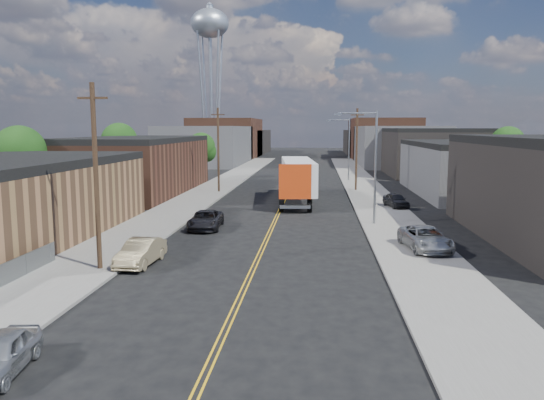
% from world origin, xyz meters
% --- Properties ---
extents(ground, '(260.00, 260.00, 0.00)m').
position_xyz_m(ground, '(0.00, 60.00, 0.00)').
color(ground, black).
rests_on(ground, ground).
extents(centerline, '(0.32, 120.00, 0.01)m').
position_xyz_m(centerline, '(0.00, 45.00, 0.01)').
color(centerline, gold).
rests_on(centerline, ground).
extents(sidewalk_left, '(5.00, 140.00, 0.15)m').
position_xyz_m(sidewalk_left, '(-9.50, 45.00, 0.07)').
color(sidewalk_left, slate).
rests_on(sidewalk_left, ground).
extents(sidewalk_right, '(5.00, 140.00, 0.15)m').
position_xyz_m(sidewalk_right, '(9.50, 45.00, 0.07)').
color(sidewalk_right, slate).
rests_on(sidewalk_right, ground).
extents(warehouse_tan, '(12.00, 22.00, 5.60)m').
position_xyz_m(warehouse_tan, '(-18.00, 18.00, 2.80)').
color(warehouse_tan, brown).
rests_on(warehouse_tan, ground).
extents(warehouse_brown, '(12.00, 26.00, 6.60)m').
position_xyz_m(warehouse_brown, '(-18.00, 44.00, 3.30)').
color(warehouse_brown, '#4A2A1D').
rests_on(warehouse_brown, ground).
extents(industrial_right_b, '(14.00, 24.00, 6.10)m').
position_xyz_m(industrial_right_b, '(22.00, 46.00, 3.05)').
color(industrial_right_b, '#3B3A3D').
rests_on(industrial_right_b, ground).
extents(industrial_right_c, '(14.00, 22.00, 7.60)m').
position_xyz_m(industrial_right_c, '(22.00, 72.00, 3.80)').
color(industrial_right_c, black).
rests_on(industrial_right_c, ground).
extents(skyline_left_a, '(16.00, 30.00, 8.00)m').
position_xyz_m(skyline_left_a, '(-20.00, 95.00, 4.00)').
color(skyline_left_a, '#3B3A3D').
rests_on(skyline_left_a, ground).
extents(skyline_right_a, '(16.00, 30.00, 8.00)m').
position_xyz_m(skyline_right_a, '(20.00, 95.00, 4.00)').
color(skyline_right_a, '#3B3A3D').
rests_on(skyline_right_a, ground).
extents(skyline_left_b, '(16.00, 26.00, 10.00)m').
position_xyz_m(skyline_left_b, '(-20.00, 120.00, 5.00)').
color(skyline_left_b, '#4A2A1D').
rests_on(skyline_left_b, ground).
extents(skyline_right_b, '(16.00, 26.00, 10.00)m').
position_xyz_m(skyline_right_b, '(20.00, 120.00, 5.00)').
color(skyline_right_b, '#4A2A1D').
rests_on(skyline_right_b, ground).
extents(skyline_left_c, '(16.00, 40.00, 7.00)m').
position_xyz_m(skyline_left_c, '(-20.00, 140.00, 3.50)').
color(skyline_left_c, black).
rests_on(skyline_left_c, ground).
extents(skyline_right_c, '(16.00, 40.00, 7.00)m').
position_xyz_m(skyline_right_c, '(20.00, 140.00, 3.50)').
color(skyline_right_c, black).
rests_on(skyline_right_c, ground).
extents(water_tower, '(9.00, 9.00, 36.90)m').
position_xyz_m(water_tower, '(-22.00, 110.00, 30.65)').
color(water_tower, gray).
rests_on(water_tower, ground).
extents(streetlight_near, '(3.39, 0.25, 9.00)m').
position_xyz_m(streetlight_near, '(7.60, 25.00, 5.33)').
color(streetlight_near, gray).
rests_on(streetlight_near, ground).
extents(streetlight_far, '(3.39, 0.25, 9.00)m').
position_xyz_m(streetlight_far, '(7.60, 60.00, 5.33)').
color(streetlight_far, gray).
rests_on(streetlight_far, ground).
extents(utility_pole_left_near, '(1.60, 0.26, 10.00)m').
position_xyz_m(utility_pole_left_near, '(-8.20, 10.00, 5.14)').
color(utility_pole_left_near, black).
rests_on(utility_pole_left_near, ground).
extents(utility_pole_left_far, '(1.60, 0.26, 10.00)m').
position_xyz_m(utility_pole_left_far, '(-8.20, 45.00, 5.14)').
color(utility_pole_left_far, black).
rests_on(utility_pole_left_far, ground).
extents(utility_pole_right, '(1.60, 0.26, 10.00)m').
position_xyz_m(utility_pole_right, '(8.20, 48.00, 5.14)').
color(utility_pole_right, black).
rests_on(utility_pole_right, ground).
extents(tree_left_near, '(4.85, 4.76, 7.91)m').
position_xyz_m(tree_left_near, '(-23.94, 30.00, 5.18)').
color(tree_left_near, black).
rests_on(tree_left_near, ground).
extents(tree_left_mid, '(5.10, 5.04, 8.37)m').
position_xyz_m(tree_left_mid, '(-23.94, 55.00, 5.48)').
color(tree_left_mid, black).
rests_on(tree_left_mid, ground).
extents(tree_left_far, '(4.35, 4.20, 6.97)m').
position_xyz_m(tree_left_far, '(-13.94, 62.00, 4.57)').
color(tree_left_far, black).
rests_on(tree_left_far, ground).
extents(tree_right_far, '(4.85, 4.76, 7.91)m').
position_xyz_m(tree_right_far, '(30.06, 60.00, 5.18)').
color(tree_right_far, black).
rests_on(tree_right_far, ground).
extents(semi_truck, '(4.13, 17.23, 4.46)m').
position_xyz_m(semi_truck, '(1.50, 38.53, 2.54)').
color(semi_truck, silver).
rests_on(semi_truck, ground).
extents(car_left_a, '(1.99, 3.95, 1.29)m').
position_xyz_m(car_left_a, '(-6.40, -2.00, 0.65)').
color(car_left_a, '#ADB1B3').
rests_on(car_left_a, ground).
extents(car_left_b, '(1.81, 4.51, 1.46)m').
position_xyz_m(car_left_b, '(-6.40, 11.39, 0.73)').
color(car_left_b, '#978763').
rests_on(car_left_b, ground).
extents(car_left_c, '(2.59, 5.12, 1.39)m').
position_xyz_m(car_left_c, '(-5.00, 22.31, 0.69)').
color(car_left_c, black).
rests_on(car_left_c, ground).
extents(car_right_lot_a, '(3.03, 5.40, 1.43)m').
position_xyz_m(car_right_lot_a, '(10.22, 16.00, 0.86)').
color(car_right_lot_a, '#9B9EA0').
rests_on(car_right_lot_a, sidewalk_right).
extents(car_right_lot_c, '(2.40, 4.18, 1.34)m').
position_xyz_m(car_right_lot_c, '(11.00, 34.00, 0.82)').
color(car_right_lot_c, black).
rests_on(car_right_lot_c, sidewalk_right).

